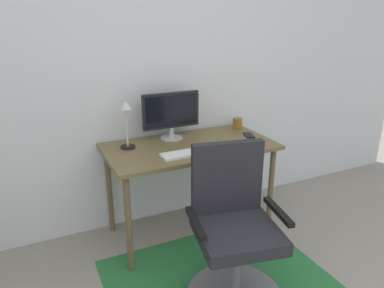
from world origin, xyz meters
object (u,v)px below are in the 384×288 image
Objects in this scene: desk_lamp at (126,117)px; office_chair at (234,244)px; monitor at (171,113)px; computer_mouse at (225,144)px; keyboard at (190,153)px; cell_phone at (249,135)px; desk at (190,155)px; coffee_cup at (237,123)px.

desk_lamp is 0.36× the size of office_chair.
monitor is 0.50m from computer_mouse.
monitor reaches higher than desk_lamp.
keyboard is (-0.01, -0.38, -0.21)m from monitor.
keyboard is at bearing -40.65° from desk_lamp.
keyboard is 3.07× the size of cell_phone.
monitor is at bearing 9.54° from desk_lamp.
desk_lamp is (-0.38, -0.06, 0.02)m from monitor.
coffee_cup reaches higher than desk.
monitor is 4.53× the size of computer_mouse.
computer_mouse is 0.74× the size of cell_phone.
office_chair is (0.01, -0.61, -0.39)m from keyboard.
keyboard is at bearing -174.56° from computer_mouse.
computer_mouse is at bearing -34.64° from desk.
monitor is at bearing 109.69° from desk.
cell_phone is 0.14× the size of office_chair.
coffee_cup is (0.64, 0.01, -0.17)m from monitor.
office_chair reaches higher than keyboard.
office_chair reaches higher than desk.
desk is at bearing 66.13° from keyboard.
coffee_cup is 0.10× the size of office_chair.
cell_phone is at bearing -8.30° from desk_lamp.
coffee_cup is 0.23m from cell_phone.
keyboard is 4.52× the size of coffee_cup.
desk is 0.62m from coffee_cup.
cell_phone is (0.61, -0.21, -0.21)m from monitor.
keyboard is 0.72m from office_chair.
monitor is 3.36× the size of cell_phone.
desk is 2.77× the size of monitor.
monitor is 4.95× the size of coffee_cup.
cell_phone is 1.03m from desk_lamp.
office_chair reaches higher than cell_phone.
cell_phone is (0.62, 0.17, -0.00)m from keyboard.
coffee_cup is 1.04m from desk_lamp.
coffee_cup is at bearing 68.82° from office_chair.
cell_phone is 0.39× the size of desk_lamp.
computer_mouse is 0.50m from coffee_cup.
computer_mouse is at bearing 76.15° from office_chair.
office_chair is at bearing -95.40° from desk.
desk_lamp is (-0.45, 0.14, 0.32)m from desk.
desk_lamp reaches higher than desk.
computer_mouse is 0.10× the size of office_chair.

